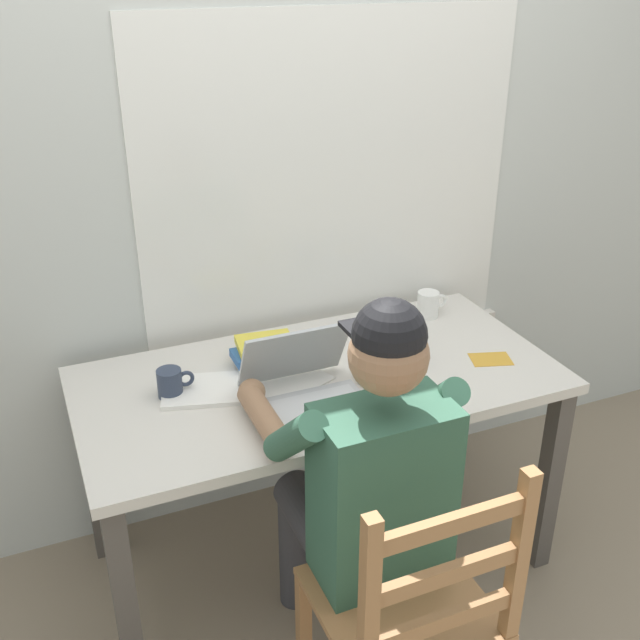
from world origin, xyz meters
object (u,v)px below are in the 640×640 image
(computer_mouse, at_px, (405,394))
(coffee_mug_dark, at_px, (401,343))
(seated_person, at_px, (364,476))
(coffee_mug_spare, at_px, (171,383))
(laptop, at_px, (307,388))
(book_stack_main, at_px, (264,353))
(desk, at_px, (319,401))
(wooden_chair, at_px, (411,615))
(coffee_mug_white, at_px, (429,304))
(landscape_photo_print, at_px, (491,359))

(computer_mouse, xyz_separation_m, coffee_mug_dark, (0.11, 0.23, 0.03))
(seated_person, bearing_deg, coffee_mug_spare, 127.66)
(laptop, height_order, computer_mouse, laptop)
(seated_person, bearing_deg, book_stack_main, 97.35)
(laptop, relative_size, computer_mouse, 3.35)
(desk, height_order, coffee_mug_spare, coffee_mug_spare)
(wooden_chair, xyz_separation_m, book_stack_main, (-0.07, 0.86, 0.32))
(wooden_chair, height_order, coffee_mug_spare, wooden_chair)
(desk, relative_size, laptop, 4.46)
(laptop, relative_size, book_stack_main, 1.62)
(laptop, bearing_deg, computer_mouse, -18.78)
(desk, bearing_deg, coffee_mug_dark, 1.41)
(wooden_chair, relative_size, book_stack_main, 4.55)
(desk, height_order, book_stack_main, book_stack_main)
(coffee_mug_spare, bearing_deg, seated_person, -52.34)
(desk, distance_m, wooden_chair, 0.75)
(coffee_mug_white, distance_m, coffee_mug_dark, 0.34)
(book_stack_main, bearing_deg, computer_mouse, -48.84)
(coffee_mug_dark, bearing_deg, book_stack_main, 163.36)
(book_stack_main, bearing_deg, coffee_mug_spare, -167.28)
(desk, relative_size, wooden_chair, 1.59)
(seated_person, distance_m, laptop, 0.33)
(wooden_chair, xyz_separation_m, laptop, (-0.03, 0.59, 0.33))
(coffee_mug_spare, relative_size, book_stack_main, 0.54)
(laptop, relative_size, coffee_mug_white, 2.89)
(desk, relative_size, seated_person, 1.20)
(wooden_chair, height_order, book_stack_main, wooden_chair)
(seated_person, height_order, coffee_mug_dark, seated_person)
(laptop, height_order, coffee_mug_spare, laptop)
(seated_person, height_order, computer_mouse, seated_person)
(book_stack_main, bearing_deg, coffee_mug_dark, -16.64)
(coffee_mug_spare, xyz_separation_m, landscape_photo_print, (1.01, -0.18, -0.04))
(wooden_chair, bearing_deg, landscape_photo_print, 44.48)
(desk, relative_size, coffee_mug_white, 12.88)
(seated_person, bearing_deg, laptop, 96.36)
(seated_person, xyz_separation_m, landscape_photo_print, (0.61, 0.32, 0.06))
(coffee_mug_dark, height_order, book_stack_main, coffee_mug_dark)
(wooden_chair, distance_m, coffee_mug_dark, 0.88)
(desk, xyz_separation_m, seated_person, (-0.06, -0.45, 0.04))
(computer_mouse, xyz_separation_m, landscape_photo_print, (0.37, 0.10, -0.02))
(coffee_mug_white, height_order, coffee_mug_spare, coffee_mug_white)
(wooden_chair, distance_m, landscape_photo_print, 0.91)
(wooden_chair, xyz_separation_m, computer_mouse, (0.24, 0.50, 0.30))
(computer_mouse, xyz_separation_m, coffee_mug_spare, (-0.63, 0.29, 0.03))
(desk, distance_m, seated_person, 0.45)
(wooden_chair, bearing_deg, laptop, 93.36)
(wooden_chair, bearing_deg, seated_person, 90.00)
(coffee_mug_white, relative_size, coffee_mug_spare, 1.04)
(coffee_mug_spare, height_order, book_stack_main, coffee_mug_spare)
(desk, relative_size, book_stack_main, 7.25)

